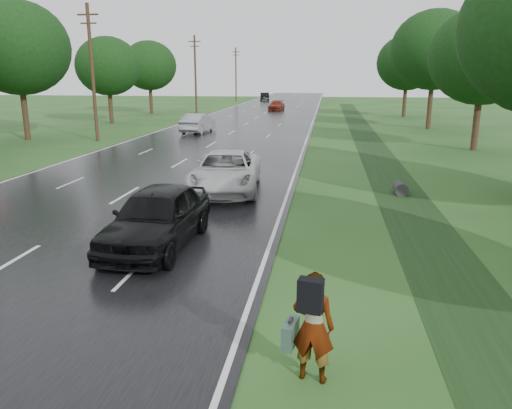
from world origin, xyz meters
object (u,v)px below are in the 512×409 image
object	(u,v)px
dark_sedan	(157,217)
silver_sedan	(198,123)
white_pickup	(226,172)
pedestrian	(312,325)

from	to	relation	value
dark_sedan	silver_sedan	size ratio (longest dim) A/B	1.04
white_pickup	silver_sedan	size ratio (longest dim) A/B	1.22
pedestrian	dark_sedan	bearing A→B (deg)	-40.93
silver_sedan	dark_sedan	bearing A→B (deg)	107.14
white_pickup	dark_sedan	xyz separation A→B (m)	(-0.54, -7.41, 0.04)
dark_sedan	white_pickup	bearing A→B (deg)	87.97
dark_sedan	silver_sedan	world-z (taller)	dark_sedan
pedestrian	silver_sedan	distance (m)	37.22
dark_sedan	silver_sedan	xyz separation A→B (m)	(-6.40, 29.54, -0.07)
silver_sedan	white_pickup	bearing A→B (deg)	112.33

